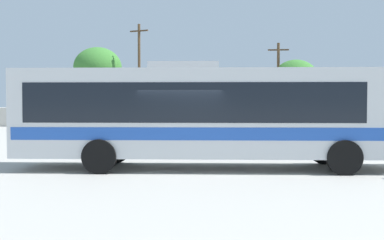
# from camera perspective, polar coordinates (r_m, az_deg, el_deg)

# --- Properties ---
(ground_plane) EXTENTS (300.00, 300.00, 0.00)m
(ground_plane) POSITION_cam_1_polar(r_m,az_deg,el_deg) (24.56, 3.16, -2.80)
(ground_plane) COLOR #A3A099
(perimeter_wall) EXTENTS (80.00, 0.30, 1.64)m
(perimeter_wall) POSITION_cam_1_polar(r_m,az_deg,el_deg) (37.79, 5.23, 0.19)
(perimeter_wall) COLOR beige
(perimeter_wall) RESTS_ON ground_plane
(coach_bus_silver_blue) EXTENTS (12.66, 4.04, 3.41)m
(coach_bus_silver_blue) POSITION_cam_1_polar(r_m,az_deg,el_deg) (14.94, 2.06, 0.98)
(coach_bus_silver_blue) COLOR silver
(coach_bus_silver_blue) RESTS_ON ground_plane
(parked_car_leftmost_dark_blue) EXTENTS (4.55, 2.29, 1.45)m
(parked_car_leftmost_dark_blue) POSITION_cam_1_polar(r_m,az_deg,el_deg) (38.51, -17.29, 0.07)
(parked_car_leftmost_dark_blue) COLOR navy
(parked_car_leftmost_dark_blue) RESTS_ON ground_plane
(parked_car_second_grey) EXTENTS (4.48, 2.25, 1.51)m
(parked_car_second_grey) POSITION_cam_1_polar(r_m,az_deg,el_deg) (36.50, -9.76, 0.06)
(parked_car_second_grey) COLOR slate
(parked_car_second_grey) RESTS_ON ground_plane
(parked_car_third_maroon) EXTENTS (4.24, 2.25, 1.53)m
(parked_car_third_maroon) POSITION_cam_1_polar(r_m,az_deg,el_deg) (34.39, 1.27, -0.02)
(parked_car_third_maroon) COLOR maroon
(parked_car_third_maroon) RESTS_ON ground_plane
(parked_car_rightmost_white) EXTENTS (4.64, 2.12, 1.53)m
(parked_car_rightmost_white) POSITION_cam_1_polar(r_m,az_deg,el_deg) (34.40, 11.08, -0.06)
(parked_car_rightmost_white) COLOR silver
(parked_car_rightmost_white) RESTS_ON ground_plane
(utility_pole_near) EXTENTS (1.77, 0.59, 9.04)m
(utility_pole_near) POSITION_cam_1_polar(r_m,az_deg,el_deg) (41.56, -6.51, 5.73)
(utility_pole_near) COLOR #4C3823
(utility_pole_near) RESTS_ON ground_plane
(utility_pole_far) EXTENTS (1.80, 0.24, 7.28)m
(utility_pole_far) POSITION_cam_1_polar(r_m,az_deg,el_deg) (41.09, 10.55, 4.50)
(utility_pole_far) COLOR #4C3823
(utility_pole_far) RESTS_ON ground_plane
(roadside_tree_left) EXTENTS (4.38, 4.38, 7.18)m
(roadside_tree_left) POSITION_cam_1_polar(r_m,az_deg,el_deg) (43.68, -11.51, 6.31)
(roadside_tree_left) COLOR brown
(roadside_tree_left) RESTS_ON ground_plane
(roadside_tree_midleft) EXTENTS (3.29, 3.29, 5.69)m
(roadside_tree_midleft) POSITION_cam_1_polar(r_m,az_deg,el_deg) (42.65, -1.25, 5.05)
(roadside_tree_midleft) COLOR brown
(roadside_tree_midleft) RESTS_ON ground_plane
(roadside_tree_midright) EXTENTS (3.88, 3.88, 5.85)m
(roadside_tree_midright) POSITION_cam_1_polar(r_m,az_deg,el_deg) (41.59, 12.60, 4.97)
(roadside_tree_midright) COLOR brown
(roadside_tree_midright) RESTS_ON ground_plane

